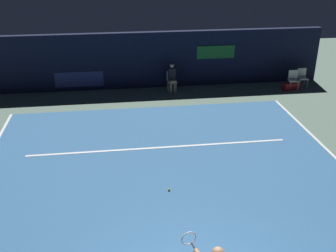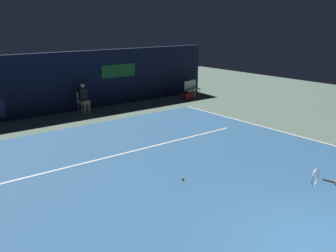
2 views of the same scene
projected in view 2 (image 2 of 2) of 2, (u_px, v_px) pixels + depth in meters
The scene contains 10 objects.
ground_plane at pixel (168, 173), 9.96m from camera, with size 33.85×33.85×0.00m, color slate.
court_surface at pixel (168, 172), 9.96m from camera, with size 11.20×11.21×0.01m, color #336699.
line_sideline_left at pixel (291, 134), 13.25m from camera, with size 0.10×11.21×0.01m, color white.
line_service at pixel (128, 152), 11.44m from camera, with size 8.74×0.10×0.01m, color white.
back_wall at pixel (47, 84), 15.87m from camera, with size 17.01×0.33×2.60m.
line_judge_on_chair at pixel (84, 97), 16.18m from camera, with size 0.45×0.54×1.32m.
courtside_chair_near at pixel (189, 89), 19.23m from camera, with size 0.49×0.47×0.88m.
courtside_chair_far at pixel (194, 87), 19.72m from camera, with size 0.45×0.43×0.88m.
tennis_ball at pixel (183, 179), 9.46m from camera, with size 0.07×0.07×0.07m, color #CCE033.
equipment_bag at pixel (188, 96), 19.25m from camera, with size 0.84×0.32×0.32m, color maroon.
Camera 2 is at (-5.71, -2.67, 3.90)m, focal length 40.10 mm.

